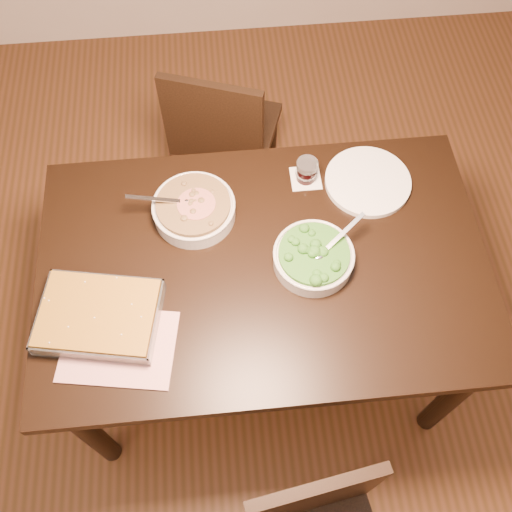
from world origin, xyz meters
TOP-DOWN VIEW (x-y plane):
  - ground at (0.00, 0.00)m, footprint 4.00×4.00m
  - table at (0.00, 0.00)m, footprint 1.40×0.90m
  - magazine_a at (-0.44, -0.23)m, footprint 0.36×0.29m
  - coaster at (0.17, 0.31)m, footprint 0.10×0.10m
  - stew_bowl at (-0.20, 0.20)m, footprint 0.30×0.27m
  - broccoli_bowl at (0.15, -0.01)m, footprint 0.26×0.25m
  - baking_dish at (-0.49, -0.15)m, footprint 0.39×0.31m
  - wine_tumbler at (0.17, 0.31)m, footprint 0.07×0.07m
  - dinner_plate at (0.38, 0.27)m, footprint 0.29×0.29m
  - chair_far at (-0.09, 0.78)m, footprint 0.51×0.51m

SIDE VIEW (x-z plane):
  - ground at x=0.00m, z-range 0.00..0.00m
  - chair_far at x=-0.09m, z-range 0.05..0.90m
  - table at x=0.00m, z-range 0.28..1.03m
  - coaster at x=0.17m, z-range 0.75..0.75m
  - magazine_a at x=-0.44m, z-range 0.75..0.76m
  - dinner_plate at x=0.38m, z-range 0.75..0.77m
  - baking_dish at x=-0.49m, z-range 0.75..0.81m
  - broccoli_bowl at x=0.15m, z-range 0.74..0.83m
  - stew_bowl at x=-0.20m, z-range 0.74..0.84m
  - wine_tumbler at x=0.17m, z-range 0.75..0.84m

